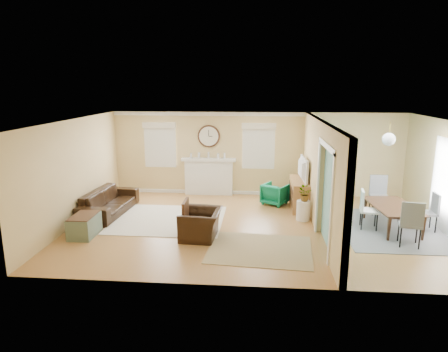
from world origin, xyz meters
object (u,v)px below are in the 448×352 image
(credenza, at_px, (299,194))
(dining_table, at_px, (393,217))
(sofa, at_px, (109,202))
(green_chair, at_px, (275,194))
(eames_chair, at_px, (201,224))

(credenza, relative_size, dining_table, 0.87)
(sofa, xyz_separation_m, green_chair, (4.51, 1.25, -0.02))
(sofa, distance_m, eames_chair, 3.13)
(green_chair, bearing_deg, credenza, -171.16)
(sofa, xyz_separation_m, credenza, (5.19, 0.98, 0.07))
(sofa, bearing_deg, eames_chair, -115.61)
(green_chair, distance_m, dining_table, 3.32)
(green_chair, xyz_separation_m, credenza, (0.67, -0.26, 0.09))
(sofa, xyz_separation_m, eames_chair, (2.72, -1.53, -0.00))
(eames_chair, height_order, dining_table, eames_chair)
(sofa, relative_size, eames_chair, 2.24)
(credenza, bearing_deg, dining_table, -37.00)
(sofa, bearing_deg, green_chair, -70.80)
(eames_chair, distance_m, credenza, 3.52)
(sofa, xyz_separation_m, dining_table, (7.27, -0.59, -0.03))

